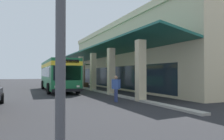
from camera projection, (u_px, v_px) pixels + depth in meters
The scene contains 6 objects.
ground at pixel (118, 90), 25.28m from camera, with size 120.00×120.00×0.00m, color #262628.
curb_strip at pixel (86, 88), 26.16m from camera, with size 36.32×0.50×0.12m, color #9E998E.
plaza_building at pixel (156, 58), 29.94m from camera, with size 30.57×16.87×7.87m.
transit_bus at pixel (58, 73), 23.30m from camera, with size 11.26×3.00×3.34m.
pedestrian at pixel (116, 87), 14.11m from camera, with size 0.60×0.47×1.66m.
potted_palm at pixel (85, 81), 30.63m from camera, with size 1.88×1.82×3.30m.
Camera 1 is at (23.06, -2.45, 1.78)m, focal length 35.76 mm.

